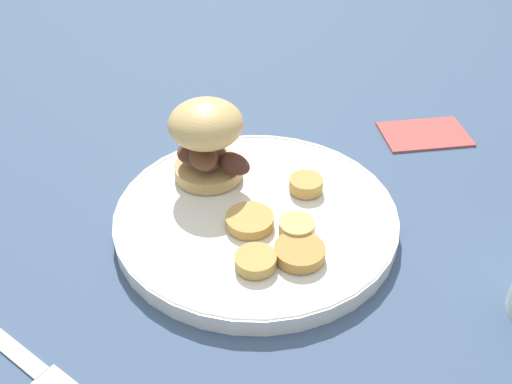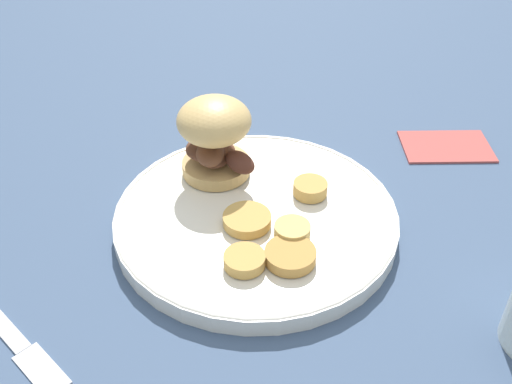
% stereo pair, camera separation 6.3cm
% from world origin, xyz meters
% --- Properties ---
extents(ground_plane, '(4.00, 4.00, 0.00)m').
position_xyz_m(ground_plane, '(0.00, 0.00, 0.00)').
color(ground_plane, '#3D5170').
extents(dinner_plate, '(0.31, 0.31, 0.02)m').
position_xyz_m(dinner_plate, '(0.00, 0.00, 0.01)').
color(dinner_plate, white).
rests_on(dinner_plate, ground_plane).
extents(sandwich, '(0.10, 0.08, 0.09)m').
position_xyz_m(sandwich, '(0.08, -0.01, 0.07)').
color(sandwich, tan).
rests_on(sandwich, dinner_plate).
extents(potato_round_0, '(0.05, 0.05, 0.01)m').
position_xyz_m(potato_round_0, '(-0.08, 0.03, 0.03)').
color(potato_round_0, '#BC8942').
rests_on(potato_round_0, dinner_plate).
extents(potato_round_1, '(0.04, 0.04, 0.01)m').
position_xyz_m(potato_round_1, '(-0.06, -0.00, 0.03)').
color(potato_round_1, '#DBB766').
rests_on(potato_round_1, dinner_plate).
extents(potato_round_2, '(0.04, 0.04, 0.01)m').
position_xyz_m(potato_round_2, '(-0.05, 0.06, 0.03)').
color(potato_round_2, tan).
rests_on(potato_round_2, dinner_plate).
extents(potato_round_3, '(0.04, 0.04, 0.01)m').
position_xyz_m(potato_round_3, '(-0.02, -0.06, 0.03)').
color(potato_round_3, tan).
rests_on(potato_round_3, dinner_plate).
extents(potato_round_4, '(0.05, 0.05, 0.01)m').
position_xyz_m(potato_round_4, '(-0.01, 0.02, 0.03)').
color(potato_round_4, tan).
rests_on(potato_round_4, dinner_plate).
extents(fork, '(0.18, 0.03, 0.00)m').
position_xyz_m(fork, '(0.04, 0.27, 0.00)').
color(fork, silver).
rests_on(fork, ground_plane).
extents(napkin, '(0.13, 0.13, 0.01)m').
position_xyz_m(napkin, '(-0.05, -0.29, 0.00)').
color(napkin, '#B24C47').
rests_on(napkin, ground_plane).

